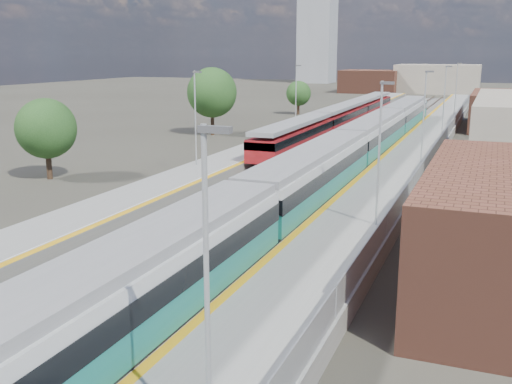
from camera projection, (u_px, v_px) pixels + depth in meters
The scene contains 11 objects.
ground at pixel (362, 155), 59.61m from camera, with size 320.00×320.00×0.00m, color #47443A.
ballast_bed at pixel (345, 149), 62.67m from camera, with size 10.50×155.00×0.06m, color #565451.
tracks at pixel (355, 147), 63.96m from camera, with size 8.96×160.00×0.17m.
platform_right at pixel (419, 149), 59.84m from camera, with size 4.70×155.00×8.52m.
platform_left at pixel (284, 141), 65.00m from camera, with size 4.30×155.00×8.52m.
buildings at pixel (366, 49), 143.88m from camera, with size 72.00×185.50×40.00m.
green_train at pixel (349, 151), 47.29m from camera, with size 2.99×83.12×3.29m.
red_train at pixel (342, 118), 73.73m from camera, with size 2.75×55.84×3.47m.
tree_a at pixel (46, 129), 47.14m from camera, with size 4.76×4.76×6.45m.
tree_b at pixel (212, 93), 72.55m from camera, with size 6.06×6.06×8.21m.
tree_c at pixel (299, 93), 97.37m from camera, with size 4.03×4.03×5.46m.
Camera 1 is at (11.95, -8.63, 9.90)m, focal length 42.00 mm.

